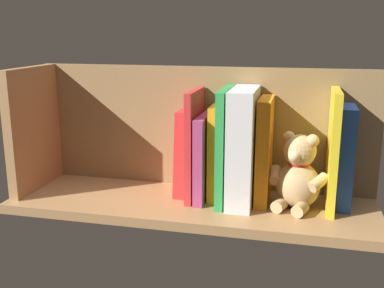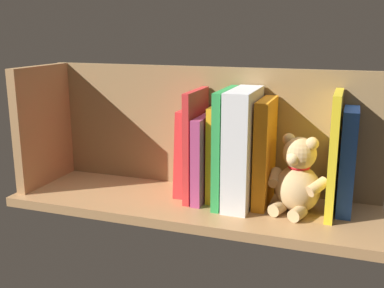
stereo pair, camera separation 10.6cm
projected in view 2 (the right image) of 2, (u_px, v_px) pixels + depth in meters
ground_plane at (192, 204)px, 110.15cm from camera, size 85.68×27.22×2.20cm
shelf_back_panel at (207, 128)px, 116.57cm from camera, size 85.68×1.50×30.56cm
shelf_side_divider at (43, 125)px, 119.31cm from camera, size 2.40×21.22×30.56cm
book_0 at (348, 161)px, 100.32cm from camera, size 3.18×11.07×23.08cm
book_1 at (334, 154)px, 99.11cm from camera, size 1.77×14.78×26.81cm
teddy_bear at (298, 179)px, 101.08cm from camera, size 13.33×13.24×17.40cm
book_2 at (265, 152)px, 104.86cm from camera, size 2.96×13.41×24.44cm
dictionary_thick_white at (243, 148)px, 104.45cm from camera, size 5.67×16.87×26.66cm
book_3 at (225, 146)px, 106.08cm from camera, size 1.83×16.49×26.50cm
book_4 at (217, 152)px, 109.21cm from camera, size 2.11×12.44×22.43cm
book_5 at (205, 157)px, 109.08cm from camera, size 2.24×15.16×20.12cm
book_6 at (196, 144)px, 109.30cm from camera, size 1.56×14.81×25.85cm
book_7 at (188, 151)px, 112.45cm from camera, size 3.85×11.16×21.08cm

